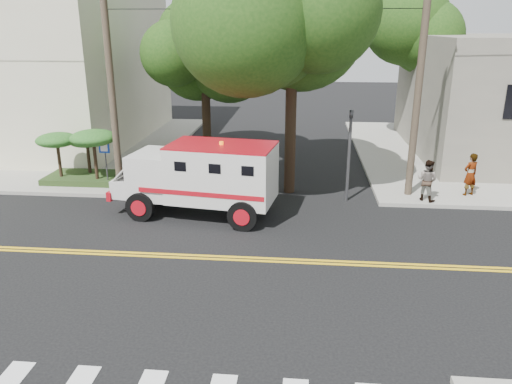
# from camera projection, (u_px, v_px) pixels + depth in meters

# --- Properties ---
(ground) EXTENTS (100.00, 100.00, 0.00)m
(ground) POSITION_uv_depth(u_px,v_px,m) (232.00, 258.00, 14.90)
(ground) COLOR black
(ground) RESTS_ON ground
(sidewalk_nw) EXTENTS (17.00, 17.00, 0.15)m
(sidewalk_nw) POSITION_uv_depth(u_px,v_px,m) (33.00, 145.00, 28.83)
(sidewalk_nw) COLOR gray
(sidewalk_nw) RESTS_ON ground
(building_left) EXTENTS (16.00, 14.00, 10.00)m
(building_left) POSITION_uv_depth(u_px,v_px,m) (1.00, 52.00, 28.81)
(building_left) COLOR beige
(building_left) RESTS_ON sidewalk_nw
(utility_pole_left) EXTENTS (0.28, 0.28, 9.00)m
(utility_pole_left) POSITION_uv_depth(u_px,v_px,m) (111.00, 82.00, 19.64)
(utility_pole_left) COLOR #382D23
(utility_pole_left) RESTS_ON ground
(utility_pole_right) EXTENTS (0.28, 0.28, 9.00)m
(utility_pole_right) POSITION_uv_depth(u_px,v_px,m) (419.00, 85.00, 18.77)
(utility_pole_right) COLOR #382D23
(utility_pole_right) RESTS_ON ground
(tree_main) EXTENTS (6.08, 5.70, 9.85)m
(tree_main) POSITION_uv_depth(u_px,v_px,m) (305.00, 9.00, 18.30)
(tree_main) COLOR black
(tree_main) RESTS_ON ground
(tree_left) EXTENTS (4.48, 4.20, 7.70)m
(tree_left) POSITION_uv_depth(u_px,v_px,m) (210.00, 44.00, 24.45)
(tree_left) COLOR black
(tree_left) RESTS_ON ground
(tree_right) EXTENTS (4.80, 4.50, 8.20)m
(tree_right) POSITION_uv_depth(u_px,v_px,m) (432.00, 36.00, 27.07)
(tree_right) COLOR black
(tree_right) RESTS_ON ground
(traffic_signal) EXTENTS (0.15, 0.18, 3.60)m
(traffic_signal) POSITION_uv_depth(u_px,v_px,m) (349.00, 146.00, 19.14)
(traffic_signal) COLOR #3F3F42
(traffic_signal) RESTS_ON ground
(accessibility_sign) EXTENTS (0.45, 0.10, 2.02)m
(accessibility_sign) POSITION_uv_depth(u_px,v_px,m) (105.00, 158.00, 20.85)
(accessibility_sign) COLOR #3F3F42
(accessibility_sign) RESTS_ON ground
(palm_planter) EXTENTS (3.52, 2.63, 2.36)m
(palm_planter) POSITION_uv_depth(u_px,v_px,m) (81.00, 148.00, 21.30)
(palm_planter) COLOR #1E3314
(palm_planter) RESTS_ON sidewalk_nw
(armored_truck) EXTENTS (6.15, 3.07, 2.69)m
(armored_truck) POSITION_uv_depth(u_px,v_px,m) (202.00, 175.00, 17.86)
(armored_truck) COLOR silver
(armored_truck) RESTS_ON ground
(pedestrian_a) EXTENTS (0.74, 0.64, 1.72)m
(pedestrian_a) POSITION_uv_depth(u_px,v_px,m) (470.00, 174.00, 19.76)
(pedestrian_a) COLOR gray
(pedestrian_a) RESTS_ON sidewalk_ne
(pedestrian_b) EXTENTS (1.00, 0.96, 1.62)m
(pedestrian_b) POSITION_uv_depth(u_px,v_px,m) (427.00, 180.00, 19.18)
(pedestrian_b) COLOR gray
(pedestrian_b) RESTS_ON sidewalk_ne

